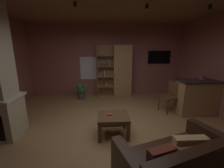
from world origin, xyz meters
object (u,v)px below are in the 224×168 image
Objects in this scene: tissue_box at (203,78)px; potted_floor_plant at (81,91)px; kitchen_bar_counter at (200,97)px; coffee_table at (113,119)px; wall_mounted_tv at (159,57)px; leather_couch at (178,167)px; dining_chair at (170,95)px; bookshelf_cabinet at (120,71)px; table_book_0 at (110,114)px.

potted_floor_plant is at bearing 158.36° from tissue_box.
potted_floor_plant is (-3.68, 1.58, -0.19)m from kitchen_bar_counter.
wall_mounted_tv is at bearing 55.05° from coffee_table.
potted_floor_plant is at bearing 115.58° from leather_couch.
kitchen_bar_counter is at bearing -15.20° from dining_chair.
tissue_box is at bearing 58.36° from kitchen_bar_counter.
tissue_box reaches higher than dining_chair.
leather_couch is at bearing -128.41° from tissue_box.
leather_couch is 2.72m from dining_chair.
bookshelf_cabinet is 1.50× the size of kitchen_bar_counter.
bookshelf_cabinet is 2.17× the size of wall_mounted_tv.
tissue_box is 4.09m from potted_floor_plant.
kitchen_bar_counter reaches higher than dining_chair.
leather_couch is at bearing -128.67° from kitchen_bar_counter.
kitchen_bar_counter is 11.26× the size of tissue_box.
kitchen_bar_counter is 1.99× the size of coffee_table.
kitchen_bar_counter reaches higher than table_book_0.
tissue_box is 0.88× the size of table_book_0.
kitchen_bar_counter is 0.57m from tissue_box.
bookshelf_cabinet is at bearing -172.71° from wall_mounted_tv.
tissue_box is at bearing 51.59° from leather_couch.
kitchen_bar_counter is 9.95× the size of table_book_0.
leather_couch is 1.95× the size of wall_mounted_tv.
wall_mounted_tv is at bearing 105.39° from tissue_box.
kitchen_bar_counter is at bearing 51.33° from leather_couch.
dining_chair reaches higher than leather_couch.
bookshelf_cabinet is 2.96m from coffee_table.
wall_mounted_tv is at bearing 80.97° from dining_chair.
coffee_table is at bearing -158.82° from tissue_box.
table_book_0 is 0.22× the size of potted_floor_plant.
potted_floor_plant is 3.45m from wall_mounted_tv.
bookshelf_cabinet is 1.71m from potted_floor_plant.
wall_mounted_tv is (3.18, 0.53, 1.22)m from potted_floor_plant.
kitchen_bar_counter is at bearing -76.79° from wall_mounted_tv.
dining_chair is (1.91, 1.12, 0.05)m from table_book_0.
potted_floor_plant is (-1.85, 3.86, 0.02)m from leather_couch.
leather_couch is 1.65m from table_book_0.
potted_floor_plant is (-3.74, 1.48, -0.75)m from tissue_box.
tissue_box reaches higher than table_book_0.
bookshelf_cabinet reaches higher than wall_mounted_tv.
coffee_table is at bearing -160.21° from kitchen_bar_counter.
leather_couch is 2.67× the size of coffee_table.
coffee_table is 2.74m from potted_floor_plant.
table_book_0 is (-2.71, -0.90, -0.03)m from kitchen_bar_counter.
wall_mounted_tv is (1.33, 4.40, 1.23)m from leather_couch.
tissue_box is (2.20, -1.80, 0.07)m from bookshelf_cabinet.
kitchen_bar_counter reaches higher than leather_couch.
kitchen_bar_counter is 1.45× the size of wall_mounted_tv.
bookshelf_cabinet is 2.20× the size of dining_chair.
tissue_box is 3.14m from leather_couch.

